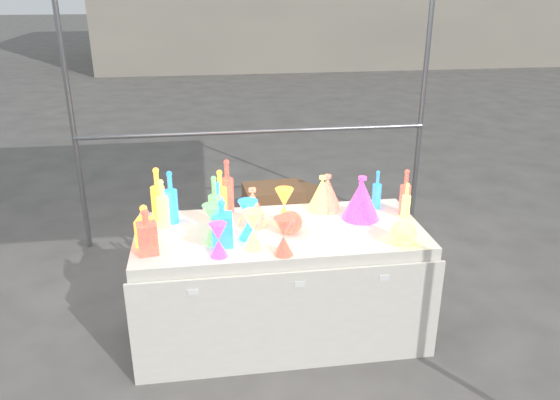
{
  "coord_description": "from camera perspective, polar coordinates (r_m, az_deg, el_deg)",
  "views": [
    {
      "loc": [
        -0.45,
        -3.08,
        2.2
      ],
      "look_at": [
        0.0,
        0.0,
        0.95
      ],
      "focal_mm": 35.0,
      "sensor_mm": 36.0,
      "label": 1
    }
  ],
  "objects": [
    {
      "name": "hourglass_2",
      "position": [
        3.15,
        -2.86,
        -3.14
      ],
      "size": [
        0.14,
        0.14,
        0.23
      ],
      "primitive_type": null,
      "rotation": [
        0.0,
        0.0,
        -0.24
      ],
      "color": "#158087",
      "rests_on": "display_table"
    },
    {
      "name": "bottle_5",
      "position": [
        3.39,
        -6.85,
        -0.32
      ],
      "size": [
        0.08,
        0.08,
        0.36
      ],
      "primitive_type": null,
      "rotation": [
        0.0,
        0.0,
        -0.03
      ],
      "color": "#A6219C",
      "rests_on": "display_table"
    },
    {
      "name": "ground",
      "position": [
        3.81,
        -0.0,
        -13.38
      ],
      "size": [
        80.0,
        80.0,
        0.0
      ],
      "primitive_type": "plane",
      "color": "slate",
      "rests_on": "ground"
    },
    {
      "name": "lampshade_0",
      "position": [
        3.46,
        -2.88,
        -0.7
      ],
      "size": [
        0.23,
        0.23,
        0.25
      ],
      "primitive_type": null,
      "rotation": [
        0.0,
        0.0,
        -0.12
      ],
      "color": "yellow",
      "rests_on": "display_table"
    },
    {
      "name": "hourglass_3",
      "position": [
        3.24,
        -7.01,
        -2.53
      ],
      "size": [
        0.13,
        0.13,
        0.24
      ],
      "primitive_type": null,
      "rotation": [
        0.0,
        0.0,
        0.08
      ],
      "color": "#A6219C",
      "rests_on": "display_table"
    },
    {
      "name": "cardboard_box_closed",
      "position": [
        5.23,
        -0.72,
        -0.63
      ],
      "size": [
        0.57,
        0.43,
        0.4
      ],
      "primitive_type": "cube",
      "rotation": [
        0.0,
        0.0,
        0.07
      ],
      "color": "#8A603E",
      "rests_on": "ground"
    },
    {
      "name": "globe_1",
      "position": [
        3.3,
        12.75,
        -3.48
      ],
      "size": [
        0.2,
        0.2,
        0.13
      ],
      "primitive_type": null,
      "rotation": [
        0.0,
        0.0,
        -0.24
      ],
      "color": "#158087",
      "rests_on": "display_table"
    },
    {
      "name": "bottle_4",
      "position": [
        3.49,
        -12.18,
        -0.36
      ],
      "size": [
        0.08,
        0.08,
        0.32
      ],
      "primitive_type": null,
      "rotation": [
        0.0,
        0.0,
        0.06
      ],
      "color": "#158087",
      "rests_on": "display_table"
    },
    {
      "name": "bottle_9",
      "position": [
        3.7,
        12.97,
        0.83
      ],
      "size": [
        0.09,
        0.09,
        0.31
      ],
      "primitive_type": null,
      "rotation": [
        0.0,
        0.0,
        -0.39
      ],
      "color": "orange",
      "rests_on": "display_table"
    },
    {
      "name": "bottle_2",
      "position": [
        3.64,
        -5.52,
        1.46
      ],
      "size": [
        0.09,
        0.09,
        0.37
      ],
      "primitive_type": null,
      "rotation": [
        0.0,
        0.0,
        0.12
      ],
      "color": "orange",
      "rests_on": "display_table"
    },
    {
      "name": "cardboard_box_flat",
      "position": [
        5.98,
        0.81,
        0.62
      ],
      "size": [
        0.93,
        0.88,
        0.07
      ],
      "primitive_type": "cube",
      "rotation": [
        0.0,
        0.0,
        0.62
      ],
      "color": "#8A603E",
      "rests_on": "ground"
    },
    {
      "name": "bottle_11",
      "position": [
        3.64,
        13.06,
        -0.08
      ],
      "size": [
        0.07,
        0.07,
        0.25
      ],
      "primitive_type": null,
      "rotation": [
        0.0,
        0.0,
        0.37
      ],
      "color": "#158087",
      "rests_on": "display_table"
    },
    {
      "name": "decanter_1",
      "position": [
        3.18,
        -13.75,
        -3.22
      ],
      "size": [
        0.13,
        0.13,
        0.27
      ],
      "primitive_type": null,
      "rotation": [
        0.0,
        0.0,
        0.15
      ],
      "color": "orange",
      "rests_on": "display_table"
    },
    {
      "name": "bottle_6",
      "position": [
        3.57,
        -6.26,
        0.63
      ],
      "size": [
        0.1,
        0.1,
        0.33
      ],
      "primitive_type": null,
      "rotation": [
        0.0,
        0.0,
        -0.15
      ],
      "color": "red",
      "rests_on": "display_table"
    },
    {
      "name": "hourglass_1",
      "position": [
        3.09,
        -6.45,
        -4.17
      ],
      "size": [
        0.13,
        0.13,
        0.2
      ],
      "primitive_type": null,
      "rotation": [
        0.0,
        0.0,
        0.36
      ],
      "color": "#1C60A3",
      "rests_on": "display_table"
    },
    {
      "name": "lampshade_3",
      "position": [
        3.7,
        4.43,
        0.74
      ],
      "size": [
        0.21,
        0.21,
        0.24
      ],
      "primitive_type": null,
      "rotation": [
        0.0,
        0.0,
        -0.04
      ],
      "color": "#158087",
      "rests_on": "display_table"
    },
    {
      "name": "hourglass_0",
      "position": [
        3.08,
        0.36,
        -3.83
      ],
      "size": [
        0.14,
        0.14,
        0.23
      ],
      "primitive_type": null,
      "rotation": [
        0.0,
        0.0,
        0.28
      ],
      "color": "orange",
      "rests_on": "display_table"
    },
    {
      "name": "bottle_10",
      "position": [
        3.55,
        8.34,
        -0.09
      ],
      "size": [
        0.07,
        0.07,
        0.27
      ],
      "primitive_type": null,
      "rotation": [
        0.0,
        0.0,
        -0.14
      ],
      "color": "#1C60A3",
      "rests_on": "display_table"
    },
    {
      "name": "bottle_1",
      "position": [
        3.53,
        -11.33,
        0.29
      ],
      "size": [
        0.1,
        0.1,
        0.35
      ],
      "primitive_type": null,
      "rotation": [
        0.0,
        0.0,
        0.31
      ],
      "color": "#177E33",
      "rests_on": "display_table"
    },
    {
      "name": "display_table",
      "position": [
        3.6,
        0.02,
        -8.59
      ],
      "size": [
        1.84,
        0.83,
        0.75
      ],
      "color": "silver",
      "rests_on": "ground"
    },
    {
      "name": "bottle_8",
      "position": [
        3.76,
        10.1,
        1.09
      ],
      "size": [
        0.07,
        0.07,
        0.27
      ],
      "primitive_type": null,
      "rotation": [
        0.0,
        0.0,
        -0.22
      ],
      "color": "#177E33",
      "rests_on": "display_table"
    },
    {
      "name": "decanter_2",
      "position": [
        3.2,
        -6.04,
        -2.38
      ],
      "size": [
        0.13,
        0.13,
        0.28
      ],
      "primitive_type": null,
      "rotation": [
        0.0,
        0.0,
        -0.06
      ],
      "color": "#177E33",
      "rests_on": "display_table"
    },
    {
      "name": "decanter_0",
      "position": [
        3.28,
        -13.93,
        -2.56
      ],
      "size": [
        0.12,
        0.12,
        0.25
      ],
      "primitive_type": null,
      "rotation": [
        0.0,
        0.0,
        -0.19
      ],
      "color": "red",
      "rests_on": "display_table"
    },
    {
      "name": "lampshade_2",
      "position": [
        3.58,
        8.5,
        0.25
      ],
      "size": [
        0.25,
        0.25,
        0.29
      ],
      "primitive_type": null,
      "rotation": [
        0.0,
        0.0,
        -0.03
      ],
      "color": "#1C60A3",
      "rests_on": "display_table"
    },
    {
      "name": "globe_2",
      "position": [
        3.36,
        1.07,
        -2.48
      ],
      "size": [
        0.17,
        0.17,
        0.13
      ],
      "primitive_type": null,
      "rotation": [
        0.0,
        0.0,
        0.09
      ],
      "color": "orange",
      "rests_on": "display_table"
    },
    {
      "name": "bottle_7",
      "position": [
        3.44,
        -6.47,
        -0.46
      ],
      "size": [
        0.08,
        0.08,
        0.3
      ],
      "primitive_type": null,
      "rotation": [
        0.0,
        0.0,
        0.16
      ],
      "color": "#177E33",
      "rests_on": "display_table"
    },
    {
      "name": "lampshade_1",
      "position": [
        3.7,
        4.95,
        0.81
      ],
      "size": [
        0.21,
        0.21,
        0.25
      ],
      "primitive_type": null,
      "rotation": [
        0.0,
        0.0,
        -0.01
      ],
      "color": "yellow",
      "rests_on": "display_table"
    },
    {
      "name": "hourglass_4",
      "position": [
        3.48,
        0.45,
        -0.65
      ],
      "size": [
        0.13,
        0.13,
        0.24
      ],
      "primitive_type": null,
      "rotation": [
        0.0,
        0.0,
        -0.08
      ],
      "color": "red",
      "rests_on": "display_table"
    },
    {
      "name": "hourglass_5",
      "position": [
        3.28,
        -3.34,
        -2.06
      ],
      "size": [
        0.14,
        0.14,
        0.24
      ],
      "primitive_type": null,
      "rotation": [
        0.0,
        0.0,
        0.11
      ],
      "color": "#177E33",
      "rests_on": "display_table"
    },
    {
      "name": "bottle_0",
      "position": [
        3.6,
        -12.66,
        0.65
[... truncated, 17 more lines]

